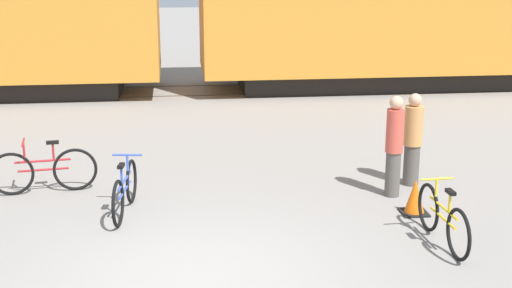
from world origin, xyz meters
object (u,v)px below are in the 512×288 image
at_px(bicycle_blue, 125,191).
at_px(traffic_cone, 415,198).
at_px(person_in_red, 394,145).
at_px(bicycle_yellow, 443,219).
at_px(bicycle_maroon, 43,171).
at_px(person_in_tan, 413,139).

xyz_separation_m(bicycle_blue, traffic_cone, (4.39, -0.50, -0.12)).
bearing_deg(person_in_red, bicycle_yellow, 65.31).
bearing_deg(bicycle_yellow, bicycle_maroon, 154.19).
bearing_deg(person_in_red, traffic_cone, 69.84).
bearing_deg(bicycle_blue, person_in_red, 4.22).
relative_size(person_in_tan, person_in_red, 0.95).
bearing_deg(person_in_red, person_in_tan, -160.45).
xyz_separation_m(bicycle_maroon, person_in_tan, (6.17, -0.29, 0.42)).
bearing_deg(traffic_cone, bicycle_blue, 173.46).
relative_size(bicycle_maroon, person_in_red, 1.04).
relative_size(bicycle_maroon, person_in_tan, 1.09).
height_order(bicycle_yellow, bicycle_blue, bicycle_blue).
relative_size(bicycle_yellow, bicycle_blue, 1.00).
height_order(person_in_red, traffic_cone, person_in_red).
distance_m(bicycle_yellow, traffic_cone, 1.17).
relative_size(bicycle_blue, person_in_tan, 1.07).
xyz_separation_m(bicycle_blue, person_in_tan, (4.78, 0.84, 0.43)).
height_order(bicycle_yellow, person_in_tan, person_in_tan).
distance_m(person_in_tan, person_in_red, 0.72).
bearing_deg(bicycle_yellow, bicycle_blue, 159.14).
xyz_separation_m(bicycle_maroon, bicycle_yellow, (5.78, -2.79, -0.01)).
distance_m(bicycle_yellow, person_in_tan, 2.58).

